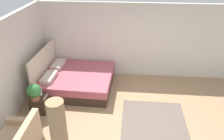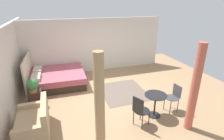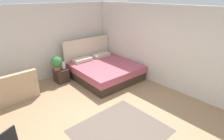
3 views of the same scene
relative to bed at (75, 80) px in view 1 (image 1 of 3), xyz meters
name	(u,v)px [view 1 (image 1 of 3)]	position (x,y,z in m)	size (l,w,h in m)	color
ground_plane	(137,124)	(-1.56, -1.99, -0.31)	(8.37, 9.72, 0.02)	#9E7A56
wall_back	(2,75)	(-1.56, 1.37, 0.97)	(8.37, 0.12, 2.53)	silver
wall_right	(139,41)	(1.12, -1.99, 0.97)	(0.12, 6.72, 2.53)	silver
area_rug	(154,123)	(-1.51, -2.41, -0.29)	(1.87, 1.67, 0.01)	#66564C
bed	(75,80)	(0.00, 0.00, 0.00)	(2.05, 2.24, 1.27)	#38281E
nightstand	(39,104)	(-1.29, 0.70, -0.07)	(0.41, 0.43, 0.45)	#38281E
potted_plant	(34,92)	(-1.39, 0.73, 0.42)	(0.36, 0.36, 0.47)	#935B3D
vase	(39,92)	(-1.17, 0.71, 0.27)	(0.14, 0.14, 0.23)	silver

